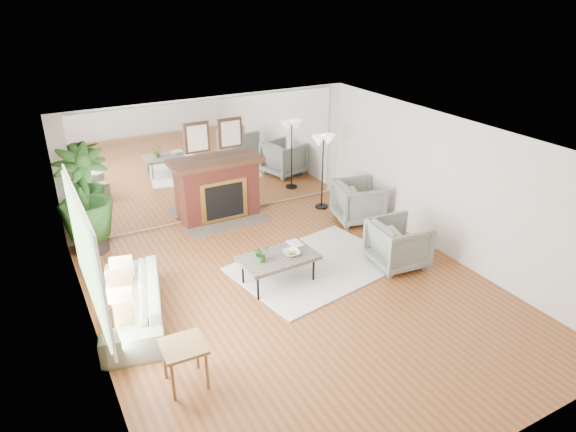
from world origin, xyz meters
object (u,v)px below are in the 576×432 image
coffee_table (278,259)px  floor_lamp (323,146)px  armchair_back (358,202)px  sofa (132,303)px  fireplace (220,190)px  armchair_front (398,244)px  potted_ficus (84,198)px  side_table (184,351)px

coffee_table → floor_lamp: 3.34m
armchair_back → floor_lamp: 1.37m
sofa → fireplace: bearing=150.5°
fireplace → coffee_table: fireplace is taller
fireplace → armchair_front: 3.79m
armchair_front → floor_lamp: size_ratio=0.56×
coffee_table → armchair_front: size_ratio=1.41×
coffee_table → floor_lamp: floor_lamp is taller
coffee_table → sofa: bearing=177.3°
potted_ficus → coffee_table: bearing=-46.4°
armchair_back → floor_lamp: (-0.30, 0.92, 0.97)m
fireplace → potted_ficus: (-2.60, -0.16, 0.40)m
sofa → armchair_back: bearing=117.4°
floor_lamp → potted_ficus: bearing=176.0°
floor_lamp → coffee_table: bearing=-134.8°
armchair_front → fireplace: bearing=37.6°
coffee_table → armchair_front: (2.10, -0.46, -0.04)m
armchair_front → floor_lamp: floor_lamp is taller
side_table → potted_ficus: size_ratio=0.30×
armchair_back → side_table: 5.45m
fireplace → floor_lamp: size_ratio=1.26×
coffee_table → sofa: (-2.33, 0.11, -0.15)m
coffee_table → floor_lamp: size_ratio=0.78×
sofa → side_table: sofa is taller
fireplace → armchair_back: fireplace is taller
coffee_table → armchair_front: armchair_front is taller
coffee_table → side_table: bearing=-144.0°
armchair_front → side_table: bearing=110.2°
fireplace → sofa: bearing=-132.7°
sofa → side_table: bearing=22.3°
fireplace → coffee_table: bearing=-92.4°
fireplace → side_table: size_ratio=3.47×
coffee_table → sofa: 2.34m
coffee_table → armchair_back: size_ratio=1.38×
armchair_front → potted_ficus: size_ratio=0.46×
armchair_front → floor_lamp: bearing=2.6°
armchair_front → potted_ficus: 5.55m
armchair_back → side_table: armchair_back is taller
fireplace → potted_ficus: bearing=-176.5°
floor_lamp → fireplace: bearing=167.2°
armchair_back → potted_ficus: potted_ficus is taller
potted_ficus → side_table: bearing=-84.3°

